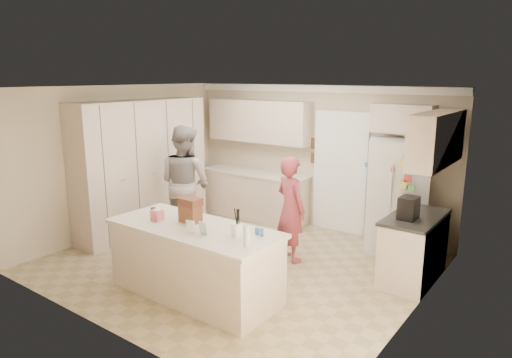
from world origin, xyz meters
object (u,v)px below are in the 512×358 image
Objects in this scene: coffee_maker at (409,208)px; teen_boy at (185,183)px; island_base at (195,262)px; dollhouse_body at (190,214)px; utensil_crock at (237,230)px; teen_girl at (291,209)px; refrigerator at (396,196)px; tissue_box at (157,215)px.

teen_boy reaches higher than coffee_maker.
dollhouse_body is at bearing 146.31° from island_base.
utensil_crock is at bearing 147.32° from teen_boy.
coffee_maker reaches higher than island_base.
coffee_maker is at bearing -173.72° from teen_boy.
utensil_crock is (-1.40, -1.85, -0.07)m from coffee_maker.
coffee_maker is 0.19× the size of teen_girl.
refrigerator is 0.82× the size of island_base.
island_base is 2.22m from teen_boy.
teen_girl is at bearing -173.44° from coffee_maker.
refrigerator reaches higher than utensil_crock.
teen_girl is at bearing 78.15° from island_base.
refrigerator is at bearing 74.00° from utensil_crock.
utensil_crock is 0.09× the size of teen_girl.
refrigerator is 1.12× the size of teen_girl.
island_base is at bearing -175.60° from utensil_crock.
dollhouse_body is 1.70m from teen_girl.
island_base is at bearing -33.69° from dollhouse_body.
refrigerator reaches higher than tissue_box.
refrigerator is 3.35m from dollhouse_body.
island_base is 1.12× the size of teen_boy.
refrigerator is 6.92× the size of dollhouse_body.
tissue_box is 0.07× the size of teen_boy.
teen_boy is (-1.05, 1.55, -0.01)m from tissue_box.
tissue_box is (-0.55, -0.10, 0.56)m from island_base.
coffee_maker is 2.32m from utensil_crock.
tissue_box is at bearing -153.43° from dollhouse_body.
utensil_crock is at bearing -3.58° from dollhouse_body.
dollhouse_body is (0.40, 0.20, 0.04)m from tissue_box.
tissue_box is 1.87m from teen_boy.
teen_boy is (-1.60, 1.45, 0.54)m from island_base.
teen_girl is at bearing 100.01° from utensil_crock.
island_base is 15.71× the size of tissue_box.
island_base is at bearing -137.01° from refrigerator.
teen_girl is (-1.14, -1.31, -0.10)m from refrigerator.
tissue_box is at bearing -169.70° from island_base.
refrigerator reaches higher than teen_girl.
dollhouse_body is 0.16× the size of teen_girl.
tissue_box is at bearing -143.91° from refrigerator.
refrigerator is 3.40m from island_base.
coffee_maker is at bearing 52.88° from utensil_crock.
dollhouse_body is at bearing -140.07° from refrigerator.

